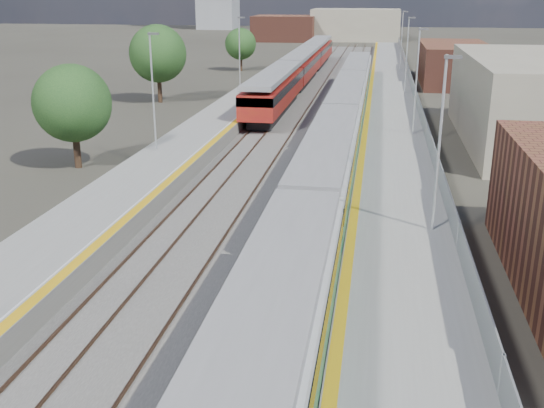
# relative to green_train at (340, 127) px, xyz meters

# --- Properties ---
(ground) EXTENTS (320.00, 320.00, 0.00)m
(ground) POSITION_rel_green_train_xyz_m (-1.50, 12.22, -2.18)
(ground) COLOR #47443A
(ground) RESTS_ON ground
(ballast_bed) EXTENTS (10.50, 155.00, 0.06)m
(ballast_bed) POSITION_rel_green_train_xyz_m (-3.75, 14.72, -2.15)
(ballast_bed) COLOR #565451
(ballast_bed) RESTS_ON ground
(tracks) EXTENTS (8.96, 160.00, 0.17)m
(tracks) POSITION_rel_green_train_xyz_m (-3.15, 16.39, -2.08)
(tracks) COLOR #4C3323
(tracks) RESTS_ON ground
(platform_right) EXTENTS (4.70, 155.00, 8.52)m
(platform_right) POSITION_rel_green_train_xyz_m (3.78, 14.71, -1.65)
(platform_right) COLOR slate
(platform_right) RESTS_ON ground
(platform_left) EXTENTS (4.30, 155.00, 8.52)m
(platform_left) POSITION_rel_green_train_xyz_m (-10.55, 14.71, -1.67)
(platform_left) COLOR slate
(platform_left) RESTS_ON ground
(green_train) EXTENTS (2.82, 78.43, 3.10)m
(green_train) POSITION_rel_green_train_xyz_m (0.00, 0.00, 0.00)
(green_train) COLOR black
(green_train) RESTS_ON ground
(red_train) EXTENTS (2.99, 60.63, 3.78)m
(red_train) POSITION_rel_green_train_xyz_m (-7.00, 36.21, 0.05)
(red_train) COLOR black
(red_train) RESTS_ON ground
(tree_a) EXTENTS (4.92, 4.92, 6.66)m
(tree_a) POSITION_rel_green_train_xyz_m (-16.56, -5.17, 2.01)
(tree_a) COLOR #382619
(tree_a) RESTS_ON ground
(tree_b) EXTENTS (5.76, 5.76, 7.81)m
(tree_b) POSITION_rel_green_train_xyz_m (-19.72, 20.27, 2.74)
(tree_b) COLOR #382619
(tree_b) RESTS_ON ground
(tree_c) EXTENTS (4.42, 4.42, 5.99)m
(tree_c) POSITION_rel_green_train_xyz_m (-17.24, 48.38, 1.59)
(tree_c) COLOR #382619
(tree_c) RESTS_ON ground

